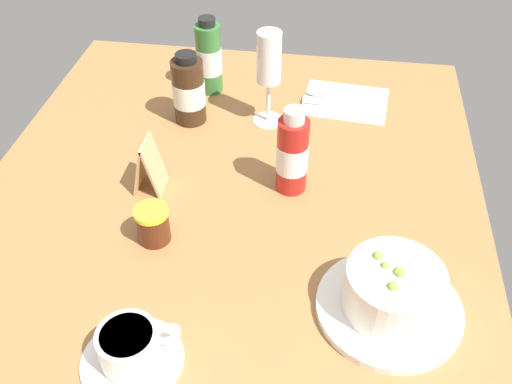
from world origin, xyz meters
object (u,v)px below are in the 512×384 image
(jam_jar, at_px, (153,224))
(cutlery_setting, at_px, (343,100))
(sauce_bottle_green, at_px, (209,58))
(sauce_bottle_red, at_px, (292,154))
(sauce_bottle_brown, at_px, (189,91))
(porridge_bowl, at_px, (392,293))
(wine_glass, at_px, (269,63))
(menu_card, at_px, (148,165))
(coffee_cup, at_px, (131,349))

(jam_jar, bearing_deg, cutlery_setting, -32.40)
(sauce_bottle_green, height_order, sauce_bottle_red, sauce_bottle_green)
(sauce_bottle_brown, xyz_separation_m, sauce_bottle_green, (0.11, -0.02, 0.01))
(porridge_bowl, relative_size, sauce_bottle_red, 1.28)
(wine_glass, height_order, sauce_bottle_green, wine_glass)
(sauce_bottle_green, distance_m, menu_card, 0.32)
(sauce_bottle_green, bearing_deg, porridge_bowl, -145.81)
(porridge_bowl, height_order, sauce_bottle_brown, sauce_bottle_brown)
(cutlery_setting, distance_m, wine_glass, 0.21)
(coffee_cup, bearing_deg, sauce_bottle_red, -24.13)
(coffee_cup, xyz_separation_m, sauce_bottle_green, (0.65, 0.04, 0.05))
(cutlery_setting, height_order, jam_jar, jam_jar)
(coffee_cup, relative_size, sauce_bottle_red, 0.84)
(porridge_bowl, bearing_deg, jam_jar, 76.28)
(menu_card, bearing_deg, cutlery_setting, -44.90)
(sauce_bottle_brown, bearing_deg, jam_jar, -176.62)
(cutlery_setting, relative_size, sauce_bottle_green, 1.13)
(wine_glass, height_order, jam_jar, wine_glass)
(cutlery_setting, height_order, coffee_cup, coffee_cup)
(porridge_bowl, xyz_separation_m, sauce_bottle_red, (0.24, 0.16, 0.03))
(porridge_bowl, xyz_separation_m, menu_card, (0.20, 0.39, 0.01))
(menu_card, bearing_deg, jam_jar, -161.23)
(porridge_bowl, height_order, menu_card, menu_card)
(wine_glass, bearing_deg, porridge_bowl, -152.61)
(coffee_cup, distance_m, jam_jar, 0.21)
(cutlery_setting, relative_size, wine_glass, 0.97)
(coffee_cup, bearing_deg, sauce_bottle_green, 3.14)
(porridge_bowl, distance_m, coffee_cup, 0.34)
(sauce_bottle_green, bearing_deg, jam_jar, -179.51)
(cutlery_setting, relative_size, jam_jar, 3.00)
(sauce_bottle_brown, distance_m, menu_card, 0.21)
(sauce_bottle_red, bearing_deg, porridge_bowl, -146.41)
(sauce_bottle_green, relative_size, sauce_bottle_red, 1.03)
(jam_jar, distance_m, sauce_bottle_brown, 0.32)
(sauce_bottle_brown, height_order, menu_card, sauce_bottle_brown)
(wine_glass, height_order, menu_card, wine_glass)
(coffee_cup, distance_m, sauce_bottle_brown, 0.54)
(wine_glass, distance_m, sauce_bottle_red, 0.21)
(porridge_bowl, bearing_deg, wine_glass, 27.39)
(porridge_bowl, relative_size, sauce_bottle_brown, 1.40)
(sauce_bottle_brown, height_order, sauce_bottle_red, sauce_bottle_red)
(wine_glass, distance_m, sauce_bottle_brown, 0.16)
(cutlery_setting, xyz_separation_m, sauce_bottle_green, (0.01, 0.28, 0.07))
(sauce_bottle_green, height_order, menu_card, sauce_bottle_green)
(cutlery_setting, distance_m, coffee_cup, 0.68)
(sauce_bottle_green, bearing_deg, cutlery_setting, -91.24)
(coffee_cup, bearing_deg, porridge_bowl, -68.55)
(porridge_bowl, bearing_deg, sauce_bottle_green, 34.19)
(sauce_bottle_green, xyz_separation_m, sauce_bottle_red, (-0.28, -0.20, -0.00))
(coffee_cup, xyz_separation_m, sauce_bottle_red, (0.36, -0.16, 0.04))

